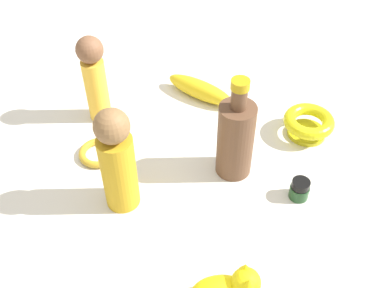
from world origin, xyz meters
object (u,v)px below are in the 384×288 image
Objects in this scene: banana at (200,90)px; bowl at (308,123)px; person_figure_child at (94,77)px; nail_polish_jar at (300,189)px; bottle_tall at (236,138)px; person_figure_adult at (117,161)px; bangle at (99,153)px.

bowl is at bearing -175.04° from banana.
nail_polish_jar is (-0.48, -0.11, -0.09)m from person_figure_child.
bottle_tall is at bearing 139.74° from banana.
bangle is (0.13, -0.05, -0.10)m from person_figure_adult.
bangle is at bearing -18.94° from person_figure_adult.
nail_polish_jar is 0.39× the size of bowl.
nail_polish_jar is 0.16m from bottle_tall.
person_figure_adult is at bearing 45.19° from nail_polish_jar.
bangle is (0.37, 0.20, -0.01)m from nail_polish_jar.
banana is 0.27m from bowl.
banana is 0.26m from bottle_tall.
person_figure_child is 1.15× the size of banana.
person_figure_adult is 1.07× the size of person_figure_child.
bowl is at bearing -104.61° from bottle_tall.
person_figure_child reaches higher than bangle.
bangle is 0.48× the size of banana.
bangle is at bearing 139.97° from person_figure_child.
banana is (-0.02, -0.30, 0.02)m from bangle.
person_figure_child reaches higher than banana.
bowl is (-0.39, -0.28, -0.08)m from person_figure_child.
person_figure_adult is at bearing 161.06° from bangle.
person_figure_child is at bearing -29.13° from person_figure_adult.
bowl is 0.49× the size of bottle_tall.
person_figure_adult is 0.35m from nail_polish_jar.
bottle_tall is at bearing -166.33° from person_figure_child.
banana is at bearing 13.86° from bowl.
bowl is 0.21m from bottle_tall.
person_figure_child is at bearing -40.03° from bangle.
nail_polish_jar is 0.24× the size of banana.
banana is at bearing -71.69° from person_figure_adult.
banana is at bearing -93.78° from bangle.
person_figure_adult is 1.24× the size of banana.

